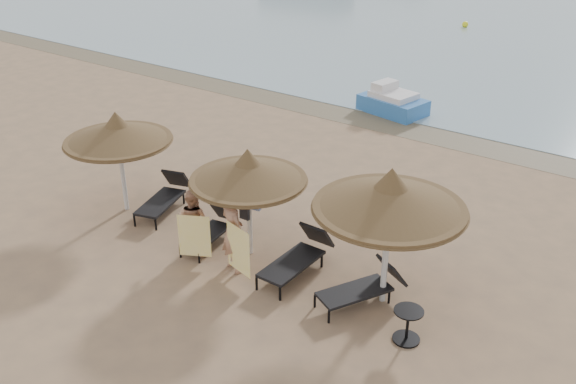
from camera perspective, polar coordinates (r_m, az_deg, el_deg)
name	(u,v)px	position (r m, az deg, el deg)	size (l,w,h in m)	color
ground	(243,262)	(13.99, -4.03, -6.27)	(160.00, 160.00, 0.00)	#947050
wet_sand_strip	(427,133)	(21.27, 12.29, 5.12)	(200.00, 1.60, 0.01)	brown
palapa_left	(117,133)	(15.75, -14.92, 5.12)	(2.59, 2.59, 2.57)	silver
palapa_center	(248,171)	(13.38, -3.57, 1.84)	(2.52, 2.52, 2.50)	silver
palapa_right	(390,197)	(11.79, 9.07, -0.46)	(2.89, 2.89, 2.86)	silver
lounger_far_left	(165,195)	(16.19, -10.86, -0.30)	(1.15, 1.99, 0.85)	black
lounger_near_left	(212,229)	(14.64, -6.79, -3.27)	(0.78, 1.71, 0.74)	black
lounger_near_right	(299,255)	(13.47, 1.00, -5.64)	(0.68, 1.98, 0.88)	black
lounger_far_right	(366,286)	(12.70, 6.91, -8.26)	(1.36, 1.87, 0.81)	black
side_table	(407,326)	(11.90, 10.56, -11.64)	(0.54, 0.54, 0.65)	black
person_left	(193,216)	(14.05, -8.45, -2.14)	(0.82, 0.53, 1.78)	tan
person_right	(233,225)	(13.25, -4.95, -2.94)	(0.98, 0.64, 2.14)	tan
towel_left	(194,236)	(13.72, -8.32, -3.90)	(0.63, 0.34, 0.98)	yellow
towel_right	(238,250)	(13.06, -4.43, -5.13)	(0.73, 0.20, 1.05)	yellow
bag_patterned	(254,202)	(13.85, -3.01, -0.87)	(0.30, 0.14, 0.36)	white
bag_dark	(245,212)	(13.67, -3.88, -1.81)	(0.23, 0.08, 0.32)	black
pedal_boat	(392,102)	(22.81, 9.25, 7.90)	(2.46, 1.74, 1.05)	#2F6EBE
buoy_left	(465,24)	(37.08, 15.47, 14.17)	(0.33, 0.33, 0.33)	yellow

